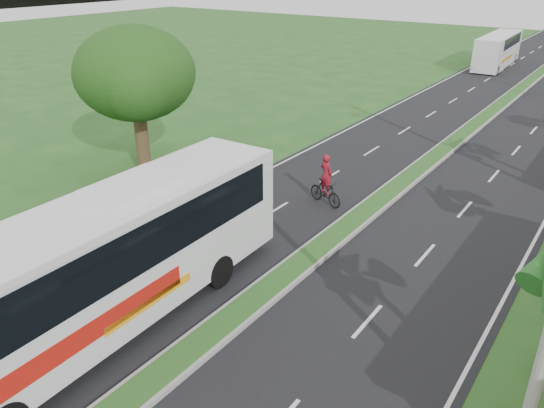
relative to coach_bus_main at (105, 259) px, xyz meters
The scene contains 8 objects.
ground 3.70m from the coach_bus_main, ahead, with size 180.00×180.00×0.00m, color #254E1C.
road_asphalt 20.05m from the coach_bus_main, 81.94° to the left, with size 14.00×160.00×0.02m, color black.
median_strip 20.04m from the coach_bus_main, 81.94° to the left, with size 1.20×160.00×0.18m.
lane_edge_left 20.24m from the coach_bus_main, 101.21° to the left, with size 0.12×160.00×0.01m, color silver.
shade_tree 13.72m from the coach_bus_main, 133.77° to the left, with size 6.30×6.00×7.54m.
coach_bus_main is the anchor object (origin of this frame).
coach_bus_far 52.36m from the coach_bus_main, 92.10° to the left, with size 2.88×11.36×3.28m.
motorcyclist 11.71m from the coach_bus_main, 86.09° to the left, with size 2.05×1.11×2.44m.
Camera 1 is at (8.84, -7.78, 10.32)m, focal length 35.00 mm.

